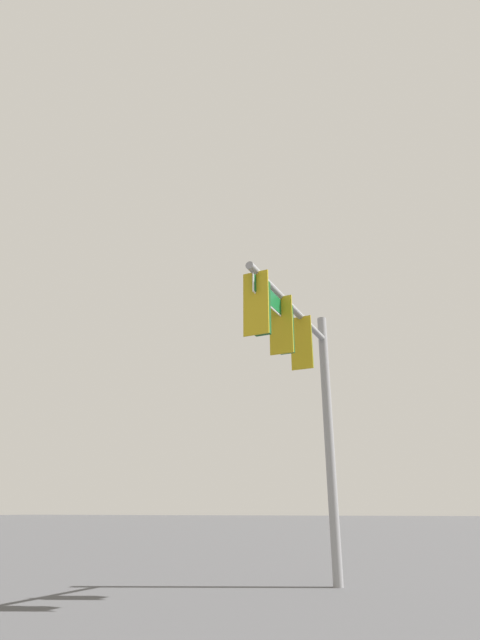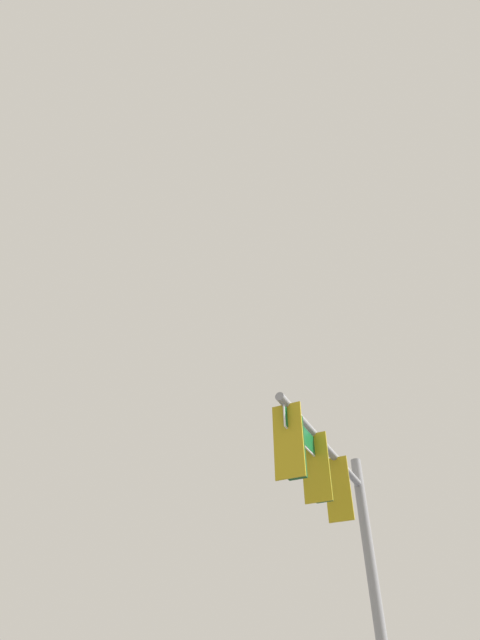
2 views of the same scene
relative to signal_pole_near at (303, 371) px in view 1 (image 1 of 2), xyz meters
The scene contains 1 object.
signal_pole_near is the anchor object (origin of this frame).
Camera 1 is at (7.36, -6.22, 1.64)m, focal length 28.00 mm.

